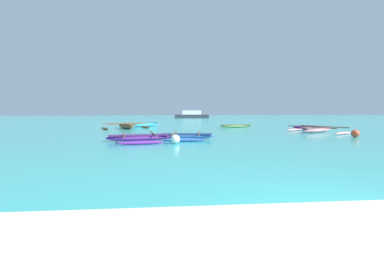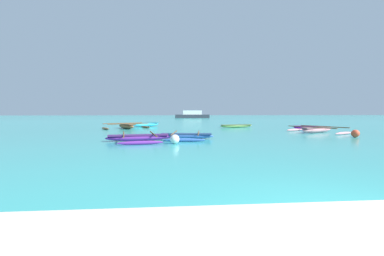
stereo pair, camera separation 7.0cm
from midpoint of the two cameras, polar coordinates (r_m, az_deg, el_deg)
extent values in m
ellipsoid|color=#81AB56|center=(27.42, 9.89, 0.43)|extent=(3.66, 1.25, 0.32)
cube|color=#546B3C|center=(27.41, 9.89, 0.69)|extent=(3.37, 1.17, 0.08)
ellipsoid|color=#925F39|center=(26.05, -14.34, 0.40)|extent=(2.30, 3.13, 0.49)
cube|color=brown|center=(26.04, -14.35, 0.85)|extent=(2.14, 2.89, 0.08)
cylinder|color=brown|center=(25.37, -13.73, 0.92)|extent=(3.55, 2.22, 0.07)
cylinder|color=brown|center=(26.72, -14.94, 1.03)|extent=(3.55, 2.22, 0.07)
ellipsoid|color=#925F39|center=(26.90, -10.27, 0.24)|extent=(1.23, 1.83, 0.20)
ellipsoid|color=#925F39|center=(25.36, -18.65, -0.09)|extent=(1.23, 1.83, 0.20)
ellipsoid|color=#3765B8|center=(15.80, -1.16, -1.79)|extent=(3.40, 0.91, 0.34)
cube|color=navy|center=(15.79, -1.16, -1.32)|extent=(3.13, 0.85, 0.08)
cylinder|color=brown|center=(15.75, 1.59, -1.11)|extent=(0.48, 3.17, 0.07)
cylinder|color=brown|center=(15.85, -3.90, -1.09)|extent=(0.48, 3.17, 0.07)
ellipsoid|color=#3765B8|center=(17.39, -0.83, -1.52)|extent=(2.36, 0.50, 0.20)
ellipsoid|color=#3765B8|center=(14.22, -1.57, -2.68)|extent=(2.36, 0.50, 0.20)
ellipsoid|color=pink|center=(22.77, 26.13, -0.37)|extent=(3.56, 2.16, 0.44)
cube|color=#8B5C61|center=(22.76, 26.14, 0.09)|extent=(3.28, 2.00, 0.08)
cylinder|color=brown|center=(23.46, 27.24, 0.30)|extent=(1.91, 3.71, 0.07)
cylinder|color=brown|center=(22.06, 24.99, 0.17)|extent=(1.91, 3.71, 0.07)
ellipsoid|color=pink|center=(23.94, 21.96, -0.38)|extent=(1.96, 1.12, 0.20)
ellipsoid|color=pink|center=(21.75, 30.71, -1.00)|extent=(1.96, 1.12, 0.20)
ellipsoid|color=#D821CF|center=(26.46, 23.89, 0.06)|extent=(1.81, 2.12, 0.32)
cube|color=#831F7E|center=(26.46, 23.90, 0.32)|extent=(1.69, 1.96, 0.08)
ellipsoid|color=#702A9A|center=(14.94, -11.65, -2.11)|extent=(3.70, 1.15, 0.37)
cube|color=#4A2461|center=(14.93, -11.65, -1.56)|extent=(3.41, 1.08, 0.08)
cylinder|color=brown|center=(14.99, -8.51, -1.27)|extent=(0.67, 3.48, 0.07)
cylinder|color=brown|center=(14.90, -14.82, -1.38)|extent=(0.67, 3.48, 0.07)
ellipsoid|color=#702A9A|center=(16.70, -11.98, -1.82)|extent=(2.31, 0.59, 0.20)
ellipsoid|color=#702A9A|center=(13.21, -11.22, -3.23)|extent=(2.31, 0.59, 0.20)
ellipsoid|color=#2EB1CF|center=(29.03, -10.19, 0.75)|extent=(3.07, 2.53, 0.47)
cube|color=#266E7E|center=(29.02, -10.19, 1.14)|extent=(2.84, 2.35, 0.08)
sphere|color=#E54C2D|center=(19.75, 32.62, -1.04)|extent=(0.50, 0.50, 0.50)
sphere|color=white|center=(13.34, -3.69, -2.49)|extent=(0.48, 0.48, 0.48)
cube|color=#2D333D|center=(68.90, 0.07, 2.62)|extent=(9.11, 2.00, 0.91)
cube|color=white|center=(68.89, 0.07, 3.46)|extent=(5.01, 1.70, 1.09)
camera|label=1|loc=(0.03, -89.91, 0.01)|focal=24.00mm
camera|label=2|loc=(0.03, 90.09, -0.01)|focal=24.00mm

